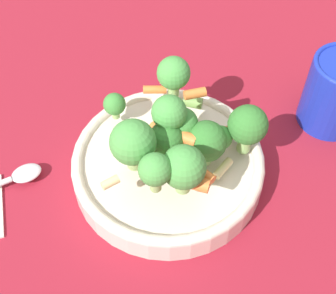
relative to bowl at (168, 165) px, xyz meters
name	(u,v)px	position (x,y,z in m)	size (l,w,h in m)	color
ground_plane	(168,174)	(0.00, 0.00, -0.02)	(3.00, 3.00, 0.00)	maroon
bowl	(168,165)	(0.00, 0.00, 0.00)	(0.23, 0.23, 0.04)	beige
pasta_salad	(183,133)	(0.02, 0.00, 0.07)	(0.19, 0.18, 0.09)	#8CB766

